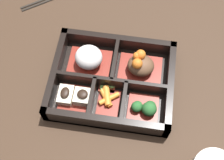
% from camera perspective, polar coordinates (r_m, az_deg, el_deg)
% --- Properties ---
extents(ground_plane, '(3.00, 3.00, 0.00)m').
position_cam_1_polar(ground_plane, '(0.72, 0.00, -0.90)').
color(ground_plane, '#382619').
extents(bento_base, '(0.27, 0.22, 0.01)m').
position_cam_1_polar(bento_base, '(0.71, 0.00, -0.73)').
color(bento_base, black).
rests_on(bento_base, ground_plane).
extents(bento_rim, '(0.27, 0.22, 0.05)m').
position_cam_1_polar(bento_rim, '(0.70, -0.05, -0.24)').
color(bento_rim, black).
rests_on(bento_rim, ground_plane).
extents(bowl_rice, '(0.10, 0.08, 0.06)m').
position_cam_1_polar(bowl_rice, '(0.71, -4.26, 3.94)').
color(bowl_rice, maroon).
rests_on(bowl_rice, bento_base).
extents(bowl_stew, '(0.10, 0.08, 0.06)m').
position_cam_1_polar(bowl_stew, '(0.71, 5.19, 2.67)').
color(bowl_stew, maroon).
rests_on(bowl_stew, bento_base).
extents(bowl_tofu, '(0.07, 0.06, 0.03)m').
position_cam_1_polar(bowl_tofu, '(0.69, -6.78, -2.97)').
color(bowl_tofu, maroon).
rests_on(bowl_tofu, bento_base).
extents(bowl_carrots, '(0.05, 0.07, 0.02)m').
position_cam_1_polar(bowl_carrots, '(0.68, -0.84, -3.58)').
color(bowl_carrots, maroon).
rests_on(bowl_carrots, bento_base).
extents(bowl_greens, '(0.07, 0.06, 0.04)m').
position_cam_1_polar(bowl_greens, '(0.67, 6.13, -5.08)').
color(bowl_greens, maroon).
rests_on(bowl_greens, bento_base).
extents(bowl_pickles, '(0.04, 0.04, 0.01)m').
position_cam_1_polar(bowl_pickles, '(0.70, -0.82, -1.00)').
color(bowl_pickles, maroon).
rests_on(bowl_pickles, bento_base).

